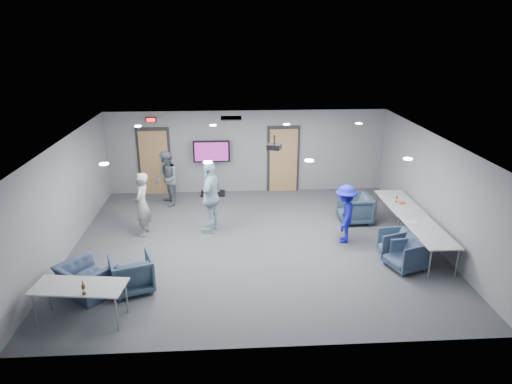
{
  "coord_description": "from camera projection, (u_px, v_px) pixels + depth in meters",
  "views": [
    {
      "loc": [
        -0.59,
        -10.42,
        5.16
      ],
      "look_at": [
        0.09,
        0.54,
        1.2
      ],
      "focal_mm": 32.0,
      "sensor_mm": 36.0,
      "label": 1
    }
  ],
  "objects": [
    {
      "name": "hvac_diffuser",
      "position": [
        231.0,
        118.0,
        13.26
      ],
      "size": [
        0.6,
        0.6,
        0.03
      ],
      "primitive_type": "cube",
      "color": "black",
      "rests_on": "ceiling"
    },
    {
      "name": "wall_left",
      "position": [
        65.0,
        198.0,
        10.85
      ],
      "size": [
        0.02,
        8.0,
        2.7
      ],
      "primitive_type": "cube",
      "color": "slate",
      "rests_on": "floor"
    },
    {
      "name": "chair_right_b",
      "position": [
        397.0,
        244.0,
        10.81
      ],
      "size": [
        0.8,
        0.78,
        0.66
      ],
      "primitive_type": "imported",
      "rotation": [
        0.0,
        0.0,
        -1.45
      ],
      "color": "#3C5168",
      "rests_on": "floor"
    },
    {
      "name": "tv_stand",
      "position": [
        212.0,
        164.0,
        14.68
      ],
      "size": [
        1.17,
        0.56,
        1.8
      ],
      "color": "black",
      "rests_on": "floor"
    },
    {
      "name": "chair_right_a",
      "position": [
        355.0,
        209.0,
        12.75
      ],
      "size": [
        0.89,
        0.87,
        0.78
      ],
      "primitive_type": "imported",
      "rotation": [
        0.0,
        0.0,
        -1.53
      ],
      "color": "#314256",
      "rests_on": "floor"
    },
    {
      "name": "person_b",
      "position": [
        167.0,
        179.0,
        13.82
      ],
      "size": [
        0.87,
        0.98,
        1.69
      ],
      "primitive_type": "imported",
      "rotation": [
        0.0,
        0.0,
        -1.24
      ],
      "color": "slate",
      "rests_on": "floor"
    },
    {
      "name": "projector",
      "position": [
        274.0,
        147.0,
        11.22
      ],
      "size": [
        0.4,
        0.37,
        0.35
      ],
      "rotation": [
        0.0,
        0.0,
        -0.36
      ],
      "color": "black",
      "rests_on": "ceiling"
    },
    {
      "name": "downlights",
      "position": [
        254.0,
        140.0,
        10.66
      ],
      "size": [
        6.18,
        3.78,
        0.02
      ],
      "color": "white",
      "rests_on": "ceiling"
    },
    {
      "name": "bottle_right",
      "position": [
        396.0,
        199.0,
        12.27
      ],
      "size": [
        0.06,
        0.06,
        0.22
      ],
      "color": "#4F320D",
      "rests_on": "table_right_a"
    },
    {
      "name": "person_d",
      "position": [
        345.0,
        214.0,
        11.46
      ],
      "size": [
        0.82,
        1.09,
        1.51
      ],
      "primitive_type": "imported",
      "rotation": [
        0.0,
        0.0,
        -1.86
      ],
      "color": "#171999",
      "rests_on": "floor"
    },
    {
      "name": "exit_sign",
      "position": [
        151.0,
        120.0,
        14.26
      ],
      "size": [
        0.32,
        0.08,
        0.16
      ],
      "color": "black",
      "rests_on": "wall_back"
    },
    {
      "name": "floor",
      "position": [
        254.0,
        244.0,
        11.57
      ],
      "size": [
        9.0,
        9.0,
        0.0
      ],
      "primitive_type": "plane",
      "color": "#373A3E",
      "rests_on": "ground"
    },
    {
      "name": "person_c",
      "position": [
        211.0,
        197.0,
        12.0
      ],
      "size": [
        0.8,
        1.23,
        1.94
      ],
      "primitive_type": "imported",
      "rotation": [
        0.0,
        0.0,
        -1.88
      ],
      "color": "#9DBACA",
      "rests_on": "floor"
    },
    {
      "name": "chair_front_a",
      "position": [
        132.0,
        273.0,
        9.41
      ],
      "size": [
        1.06,
        1.07,
        0.77
      ],
      "primitive_type": "imported",
      "rotation": [
        0.0,
        0.0,
        3.48
      ],
      "color": "#374A5F",
      "rests_on": "floor"
    },
    {
      "name": "ceiling",
      "position": [
        254.0,
        140.0,
        10.66
      ],
      "size": [
        9.0,
        9.0,
        0.0
      ],
      "primitive_type": "plane",
      "rotation": [
        3.14,
        0.0,
        0.0
      ],
      "color": "silver",
      "rests_on": "wall_back"
    },
    {
      "name": "door_left",
      "position": [
        154.0,
        162.0,
        14.75
      ],
      "size": [
        1.06,
        0.17,
        2.24
      ],
      "color": "black",
      "rests_on": "wall_back"
    },
    {
      "name": "chair_right_c",
      "position": [
        405.0,
        254.0,
        10.28
      ],
      "size": [
        1.01,
        1.0,
        0.73
      ],
      "primitive_type": "imported",
      "rotation": [
        0.0,
        0.0,
        -1.23
      ],
      "color": "#34425A",
      "rests_on": "floor"
    },
    {
      "name": "wall_back",
      "position": [
        247.0,
        152.0,
        14.87
      ],
      "size": [
        9.0,
        0.02,
        2.7
      ],
      "primitive_type": "cube",
      "color": "slate",
      "rests_on": "floor"
    },
    {
      "name": "door_right",
      "position": [
        283.0,
        160.0,
        14.99
      ],
      "size": [
        1.06,
        0.17,
        2.24
      ],
      "color": "black",
      "rests_on": "wall_back"
    },
    {
      "name": "wrapper",
      "position": [
        412.0,
        223.0,
        10.93
      ],
      "size": [
        0.25,
        0.21,
        0.05
      ],
      "primitive_type": "cube",
      "rotation": [
        0.0,
        0.0,
        -0.35
      ],
      "color": "white",
      "rests_on": "table_right_b"
    },
    {
      "name": "table_right_b",
      "position": [
        429.0,
        233.0,
        10.53
      ],
      "size": [
        0.76,
        1.83,
        0.73
      ],
      "rotation": [
        0.0,
        0.0,
        1.57
      ],
      "color": "#B1B4B6",
      "rests_on": "floor"
    },
    {
      "name": "wall_front",
      "position": [
        268.0,
        278.0,
        7.36
      ],
      "size": [
        9.0,
        0.02,
        2.7
      ],
      "primitive_type": "cube",
      "color": "slate",
      "rests_on": "floor"
    },
    {
      "name": "snack_box",
      "position": [
        402.0,
        203.0,
        12.2
      ],
      "size": [
        0.2,
        0.16,
        0.04
      ],
      "primitive_type": "cube",
      "rotation": [
        0.0,
        0.0,
        0.2
      ],
      "color": "#D85836",
      "rests_on": "table_right_a"
    },
    {
      "name": "person_a",
      "position": [
        142.0,
        205.0,
        11.81
      ],
      "size": [
        0.48,
        0.66,
        1.7
      ],
      "primitive_type": "imported",
      "rotation": [
        0.0,
        0.0,
        -1.69
      ],
      "color": "gray",
      "rests_on": "floor"
    },
    {
      "name": "chair_front_b",
      "position": [
        86.0,
        280.0,
        9.26
      ],
      "size": [
        1.36,
        1.34,
        0.67
      ],
      "primitive_type": "imported",
      "rotation": [
        0.0,
        0.0,
        2.44
      ],
      "color": "#384561",
      "rests_on": "floor"
    },
    {
      "name": "wall_right",
      "position": [
        434.0,
        190.0,
        11.37
      ],
      "size": [
        0.02,
        8.0,
        2.7
      ],
      "primitive_type": "cube",
      "color": "slate",
      "rests_on": "floor"
    },
    {
      "name": "bottle_front",
      "position": [
        84.0,
        290.0,
        8.01
      ],
      "size": [
        0.07,
        0.07,
        0.27
      ],
      "color": "#4F320D",
      "rests_on": "table_front_left"
    },
    {
      "name": "table_front_left",
      "position": [
        79.0,
        288.0,
        8.33
      ],
      "size": [
        1.74,
        0.9,
        0.73
      ],
      "rotation": [
        0.0,
        0.0,
        -0.12
      ],
      "color": "#B1B4B6",
      "rests_on": "floor"
    },
    {
      "name": "table_right_a",
      "position": [
        400.0,
        203.0,
        12.32
      ],
      "size": [
        0.81,
        1.95,
        0.73
      ],
      "rotation": [
        0.0,
        0.0,
        1.57
      ],
      "color": "#B1B4B6",
      "rests_on": "floor"
    }
  ]
}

